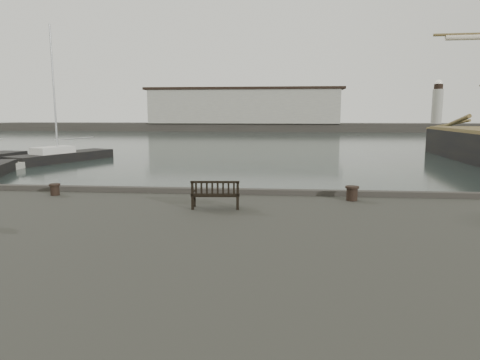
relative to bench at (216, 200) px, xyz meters
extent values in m
plane|color=black|center=(0.52, 2.47, -1.82)|extent=(400.00, 400.00, 0.00)
cube|color=#383530|center=(0.52, 94.47, -0.82)|extent=(140.00, 8.00, 2.00)
cube|color=#A4A498|center=(-7.48, 94.47, 4.18)|extent=(46.00, 9.00, 8.00)
cube|color=black|center=(-7.48, 94.47, 8.48)|extent=(48.00, 9.50, 0.60)
cylinder|color=#A4A498|center=(38.52, 94.47, 4.18)|extent=(2.40, 2.40, 8.00)
sphere|color=silver|center=(38.52, 94.47, 9.58)|extent=(1.61, 1.61, 1.61)
cube|color=black|center=(0.00, 0.02, 0.13)|extent=(1.44, 0.59, 0.04)
cube|color=black|center=(0.01, -0.18, 0.34)|extent=(1.40, 0.16, 0.42)
cube|color=black|center=(0.00, 0.02, -0.06)|extent=(1.34, 0.51, 0.39)
cylinder|color=black|center=(-5.74, 1.50, -0.06)|extent=(0.40, 0.40, 0.39)
cylinder|color=black|center=(4.15, 1.54, -0.03)|extent=(0.54, 0.54, 0.46)
cube|color=black|center=(-17.93, 24.97, -1.72)|extent=(6.20, 10.30, 1.40)
cube|color=silver|center=(-17.93, 24.97, -0.72)|extent=(2.94, 3.91, 0.60)
cylinder|color=#B2B5B7|center=(-17.93, 24.97, 4.55)|extent=(0.16, 0.16, 11.14)
camera|label=1|loc=(1.88, -12.09, 2.48)|focal=32.00mm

